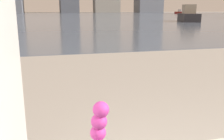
{
  "coord_description": "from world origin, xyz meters",
  "views": [
    {
      "loc": [
        -0.73,
        0.16,
        1.2
      ],
      "look_at": [
        -0.11,
        2.54,
        0.6
      ],
      "focal_mm": 40.0,
      "sensor_mm": 36.0,
      "label": 1
    }
  ],
  "objects": [
    {
      "name": "harbor_water",
      "position": [
        0.0,
        62.0,
        0.01
      ],
      "size": [
        180.0,
        110.0,
        0.01
      ],
      "color": "slate",
      "rests_on": "ground_plane"
    },
    {
      "name": "harbor_boat_2",
      "position": [
        13.94,
        24.44,
        0.63
      ],
      "size": [
        3.15,
        4.95,
        1.76
      ],
      "color": "#2D2D33",
      "rests_on": "harbor_water"
    },
    {
      "name": "harbor_boat_0",
      "position": [
        42.74,
        77.37,
        0.5
      ],
      "size": [
        2.91,
        3.83,
        1.38
      ],
      "color": "maroon",
      "rests_on": "harbor_water"
    }
  ]
}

